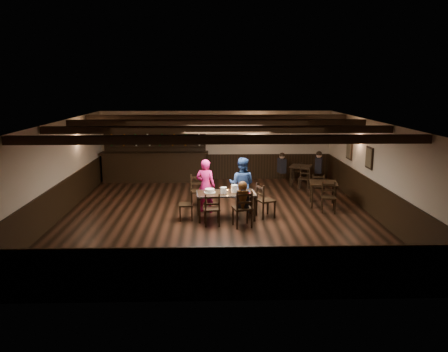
{
  "coord_description": "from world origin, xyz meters",
  "views": [
    {
      "loc": [
        -0.16,
        -12.05,
        3.75
      ],
      "look_at": [
        0.18,
        0.2,
        1.14
      ],
      "focal_mm": 35.0,
      "sensor_mm": 36.0,
      "label": 1
    }
  ],
  "objects_px": {
    "woman_pink": "(206,186)",
    "cake": "(210,191)",
    "bar_counter": "(155,163)",
    "chair_near_right": "(243,206)",
    "dining_table": "(226,195)",
    "man_blue": "(242,184)",
    "chair_near_left": "(212,207)"
  },
  "relations": [
    {
      "from": "cake",
      "to": "bar_counter",
      "type": "xyz_separation_m",
      "value": [
        -2.15,
        4.88,
        -0.07
      ]
    },
    {
      "from": "bar_counter",
      "to": "dining_table",
      "type": "bearing_deg",
      "value": -62.22
    },
    {
      "from": "dining_table",
      "to": "bar_counter",
      "type": "relative_size",
      "value": 0.41
    },
    {
      "from": "chair_near_right",
      "to": "cake",
      "type": "distance_m",
      "value": 1.25
    },
    {
      "from": "chair_near_left",
      "to": "man_blue",
      "type": "relative_size",
      "value": 0.56
    },
    {
      "from": "dining_table",
      "to": "cake",
      "type": "xyz_separation_m",
      "value": [
        -0.45,
        0.05,
        0.12
      ]
    },
    {
      "from": "chair_near_right",
      "to": "bar_counter",
      "type": "bearing_deg",
      "value": 117.9
    },
    {
      "from": "woman_pink",
      "to": "cake",
      "type": "height_order",
      "value": "woman_pink"
    },
    {
      "from": "chair_near_right",
      "to": "cake",
      "type": "xyz_separation_m",
      "value": [
        -0.89,
        0.85,
        0.2
      ]
    },
    {
      "from": "dining_table",
      "to": "chair_near_left",
      "type": "relative_size",
      "value": 1.88
    },
    {
      "from": "woman_pink",
      "to": "bar_counter",
      "type": "distance_m",
      "value": 4.73
    },
    {
      "from": "chair_near_right",
      "to": "woman_pink",
      "type": "height_order",
      "value": "woman_pink"
    },
    {
      "from": "man_blue",
      "to": "bar_counter",
      "type": "distance_m",
      "value": 5.21
    },
    {
      "from": "chair_near_left",
      "to": "man_blue",
      "type": "bearing_deg",
      "value": 57.75
    },
    {
      "from": "chair_near_right",
      "to": "cake",
      "type": "bearing_deg",
      "value": 136.15
    },
    {
      "from": "dining_table",
      "to": "man_blue",
      "type": "relative_size",
      "value": 1.04
    },
    {
      "from": "dining_table",
      "to": "chair_near_right",
      "type": "distance_m",
      "value": 0.92
    },
    {
      "from": "dining_table",
      "to": "cake",
      "type": "relative_size",
      "value": 5.13
    },
    {
      "from": "man_blue",
      "to": "chair_near_left",
      "type": "bearing_deg",
      "value": 74.73
    },
    {
      "from": "bar_counter",
      "to": "woman_pink",
      "type": "bearing_deg",
      "value": -64.62
    },
    {
      "from": "woman_pink",
      "to": "bar_counter",
      "type": "height_order",
      "value": "bar_counter"
    },
    {
      "from": "bar_counter",
      "to": "chair_near_left",
      "type": "bearing_deg",
      "value": -68.37
    },
    {
      "from": "chair_near_right",
      "to": "man_blue",
      "type": "distance_m",
      "value": 1.57
    },
    {
      "from": "chair_near_left",
      "to": "bar_counter",
      "type": "height_order",
      "value": "bar_counter"
    },
    {
      "from": "chair_near_right",
      "to": "bar_counter",
      "type": "distance_m",
      "value": 6.49
    },
    {
      "from": "dining_table",
      "to": "man_blue",
      "type": "distance_m",
      "value": 0.91
    },
    {
      "from": "dining_table",
      "to": "chair_near_right",
      "type": "bearing_deg",
      "value": -61.38
    },
    {
      "from": "man_blue",
      "to": "cake",
      "type": "height_order",
      "value": "man_blue"
    },
    {
      "from": "bar_counter",
      "to": "cake",
      "type": "bearing_deg",
      "value": -66.25
    },
    {
      "from": "woman_pink",
      "to": "bar_counter",
      "type": "xyz_separation_m",
      "value": [
        -2.03,
        4.27,
        -0.07
      ]
    },
    {
      "from": "dining_table",
      "to": "bar_counter",
      "type": "distance_m",
      "value": 5.58
    },
    {
      "from": "dining_table",
      "to": "woman_pink",
      "type": "bearing_deg",
      "value": 130.77
    }
  ]
}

